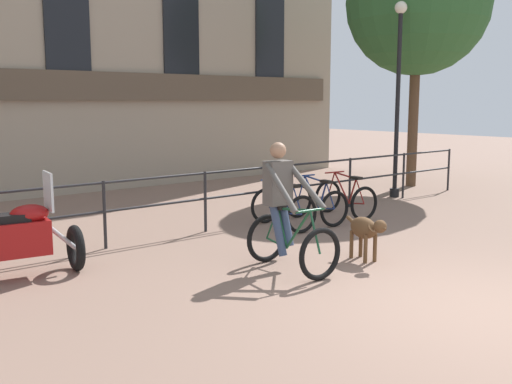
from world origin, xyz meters
TOP-DOWN VIEW (x-y plane):
  - ground_plane at (0.00, 0.00)m, footprint 60.00×60.00m
  - canal_railing at (-0.00, 5.20)m, footprint 15.05×0.05m
  - cyclist_with_bike at (-0.51, 2.62)m, footprint 0.75×1.21m
  - dog at (0.63, 2.18)m, footprint 0.35×0.86m
  - parked_motorcycle at (-3.47, 4.45)m, footprint 1.68×0.85m
  - parked_bicycle_near_lamp at (1.22, 4.54)m, footprint 0.76×1.17m
  - parked_bicycle_mid_left at (2.05, 4.54)m, footprint 0.77×1.17m
  - parked_bicycle_mid_right at (2.88, 4.54)m, footprint 0.79×1.18m
  - street_lamp at (5.61, 5.42)m, footprint 0.28×0.28m
  - tree_canalside_right at (7.45, 6.28)m, footprint 3.65×3.65m

SIDE VIEW (x-z plane):
  - ground_plane at x=0.00m, z-range 0.00..0.00m
  - parked_bicycle_mid_right at x=2.88m, z-range -0.07..0.79m
  - parked_bicycle_near_lamp at x=1.22m, z-range -0.07..0.79m
  - parked_bicycle_mid_left at x=2.05m, z-range -0.07..0.79m
  - dog at x=0.63m, z-range 0.13..0.77m
  - parked_motorcycle at x=-3.47m, z-range -0.11..1.24m
  - canal_railing at x=0.00m, z-range 0.18..1.23m
  - cyclist_with_bike at x=-0.51m, z-range -0.09..1.61m
  - street_lamp at x=5.61m, z-range 0.27..4.74m
  - tree_canalside_right at x=7.45m, z-range 1.43..7.96m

